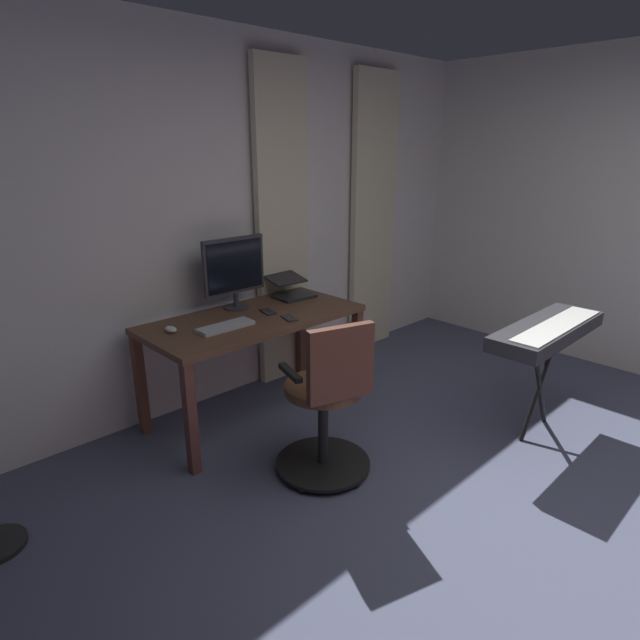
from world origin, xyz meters
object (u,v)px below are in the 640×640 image
desk (254,329)px  piano_keyboard (548,333)px  cell_phone_by_monitor (289,318)px  cell_phone_face_up (268,312)px  computer_monitor (234,269)px  computer_mouse (171,329)px  laptop (291,290)px  computer_keyboard (226,327)px  office_chair (328,404)px

desk → piano_keyboard: piano_keyboard is taller
cell_phone_by_monitor → cell_phone_face_up: size_ratio=1.00×
computer_monitor → cell_phone_by_monitor: size_ratio=3.47×
computer_mouse → piano_keyboard: 2.36m
cell_phone_by_monitor → cell_phone_face_up: 0.21m
piano_keyboard → desk: bearing=-51.7°
computer_monitor → cell_phone_face_up: (-0.09, 0.24, -0.28)m
laptop → piano_keyboard: size_ratio=0.33×
computer_mouse → piano_keyboard: bearing=138.3°
computer_mouse → cell_phone_face_up: (-0.68, 0.10, -0.01)m
cell_phone_by_monitor → computer_monitor: bearing=-58.5°
computer_monitor → piano_keyboard: computer_monitor is taller
laptop → computer_mouse: size_ratio=3.44×
laptop → cell_phone_face_up: size_ratio=2.39×
computer_mouse → cell_phone_by_monitor: (-0.70, 0.30, -0.01)m
cell_phone_face_up → computer_keyboard: bearing=24.0°
computer_monitor → computer_mouse: 0.66m
laptop → cell_phone_face_up: (0.38, 0.20, -0.05)m
desk → computer_monitor: bearing=-96.0°
desk → cell_phone_face_up: bearing=177.8°
computer_keyboard → piano_keyboard: 2.03m
computer_mouse → cell_phone_face_up: size_ratio=0.69×
cell_phone_face_up → computer_monitor: bearing=-56.0°
desk → computer_mouse: bearing=-9.3°
laptop → piano_keyboard: laptop is taller
laptop → computer_mouse: 1.07m
computer_keyboard → laptop: laptop is taller
laptop → piano_keyboard: (-0.70, 1.67, -0.09)m
piano_keyboard → computer_monitor: bearing=-56.3°
office_chair → computer_mouse: (0.42, -0.96, 0.30)m
computer_mouse → cell_phone_by_monitor: size_ratio=0.69×
piano_keyboard → computer_mouse: bearing=-42.5°
cell_phone_by_monitor → laptop: bearing=-114.6°
laptop → computer_mouse: (1.06, 0.10, -0.04)m
desk → cell_phone_by_monitor: size_ratio=10.26×
desk → computer_monitor: 0.44m
laptop → cell_phone_by_monitor: laptop is taller
cell_phone_by_monitor → desk: bearing=-39.5°
computer_monitor → laptop: size_ratio=1.45×
computer_keyboard → computer_mouse: computer_mouse is taller
computer_keyboard → office_chair: bearing=99.6°
cell_phone_by_monitor → office_chair: bearing=84.1°
office_chair → computer_keyboard: office_chair is taller
computer_monitor → desk: bearing=84.0°
computer_keyboard → cell_phone_by_monitor: computer_keyboard is taller
piano_keyboard → office_chair: bearing=-25.3°
computer_keyboard → piano_keyboard: size_ratio=0.36×
office_chair → computer_mouse: bearing=130.5°
computer_monitor → office_chair: bearing=81.1°
computer_monitor → computer_keyboard: (0.30, 0.32, -0.27)m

